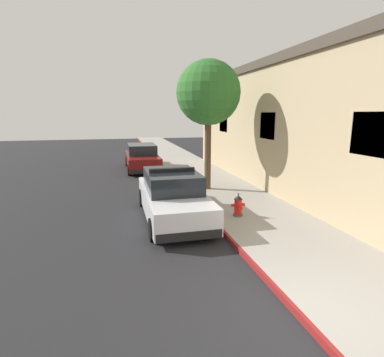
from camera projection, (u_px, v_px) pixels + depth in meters
name	position (u px, v px, depth m)	size (l,w,h in m)	color
ground_plane	(84.00, 195.00, 13.72)	(28.52, 60.00, 0.20)	#232326
sidewalk_pavement	(214.00, 184.00, 15.08)	(3.23, 60.00, 0.14)	#9E9991
curb_painted_edge	(181.00, 186.00, 14.70)	(0.08, 60.00, 0.14)	maroon
storefront_building	(320.00, 127.00, 13.55)	(5.27, 19.82, 5.67)	tan
police_cruiser	(173.00, 196.00, 10.27)	(1.94, 4.84, 1.68)	white
parked_car_silver_ahead	(142.00, 158.00, 19.26)	(1.94, 4.84, 1.56)	maroon
fire_hydrant	(238.00, 206.00, 10.13)	(0.44, 0.40, 0.76)	#4C4C51
street_tree	(208.00, 93.00, 13.07)	(2.72, 2.72, 5.50)	brown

